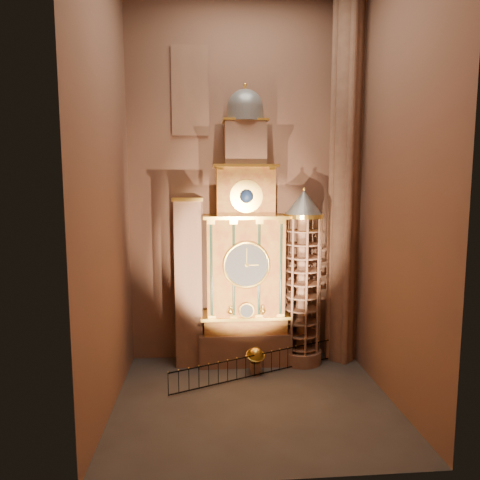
{
  "coord_description": "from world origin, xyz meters",
  "views": [
    {
      "loc": [
        -2.38,
        -20.48,
        10.79
      ],
      "look_at": [
        -0.46,
        3.0,
        7.9
      ],
      "focal_mm": 32.0,
      "sensor_mm": 36.0,
      "label": 1
    }
  ],
  "objects": [
    {
      "name": "wall_left",
      "position": [
        -7.0,
        0.0,
        11.0
      ],
      "size": [
        0.0,
        22.0,
        22.0
      ],
      "primitive_type": "plane",
      "rotation": [
        1.57,
        0.0,
        1.57
      ],
      "color": "brown",
      "rests_on": "floor"
    },
    {
      "name": "wall_back",
      "position": [
        0.0,
        6.0,
        11.0
      ],
      "size": [
        22.0,
        0.0,
        22.0
      ],
      "primitive_type": "plane",
      "rotation": [
        1.57,
        0.0,
        0.0
      ],
      "color": "brown",
      "rests_on": "floor"
    },
    {
      "name": "celestial_globe",
      "position": [
        0.45,
        3.1,
        0.96
      ],
      "size": [
        1.33,
        1.28,
        1.6
      ],
      "color": "#8C634C",
      "rests_on": "floor"
    },
    {
      "name": "iron_railing",
      "position": [
        0.61,
        2.83,
        0.68
      ],
      "size": [
        9.99,
        4.26,
        1.26
      ],
      "color": "black",
      "rests_on": "floor"
    },
    {
      "name": "stained_glass_window",
      "position": [
        -3.2,
        5.92,
        16.5
      ],
      "size": [
        2.2,
        0.14,
        5.2
      ],
      "color": "#361B7D",
      "rests_on": "wall_back"
    },
    {
      "name": "floor",
      "position": [
        0.0,
        0.0,
        0.0
      ],
      "size": [
        14.0,
        14.0,
        0.0
      ],
      "primitive_type": "plane",
      "color": "#383330",
      "rests_on": "ground"
    },
    {
      "name": "stair_turret",
      "position": [
        3.5,
        4.7,
        5.27
      ],
      "size": [
        2.5,
        2.5,
        10.8
      ],
      "color": "#8C634C",
      "rests_on": "floor"
    },
    {
      "name": "portrait_tower",
      "position": [
        -3.4,
        4.98,
        5.15
      ],
      "size": [
        1.8,
        1.6,
        10.2
      ],
      "color": "#8C634C",
      "rests_on": "floor"
    },
    {
      "name": "astronomical_clock",
      "position": [
        0.0,
        4.96,
        6.68
      ],
      "size": [
        5.6,
        2.41,
        16.7
      ],
      "color": "#8C634C",
      "rests_on": "floor"
    },
    {
      "name": "wall_right",
      "position": [
        7.0,
        0.0,
        11.0
      ],
      "size": [
        0.0,
        22.0,
        22.0
      ],
      "primitive_type": "plane",
      "rotation": [
        1.57,
        0.0,
        -1.57
      ],
      "color": "brown",
      "rests_on": "floor"
    },
    {
      "name": "gothic_pier",
      "position": [
        6.1,
        5.0,
        11.0
      ],
      "size": [
        2.04,
        2.04,
        22.0
      ],
      "color": "#8C634C",
      "rests_on": "floor"
    }
  ]
}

